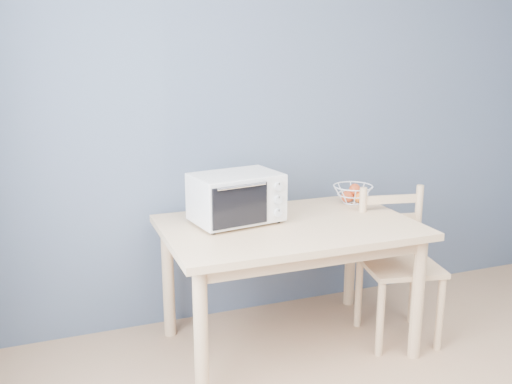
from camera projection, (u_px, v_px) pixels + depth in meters
name	position (u px, v px, depth m)	size (l,w,h in m)	color
dining_table	(289.00, 241.00, 3.21)	(1.40, 0.90, 0.75)	#E1BB87
toaster_oven	(233.00, 198.00, 3.16)	(0.52, 0.42, 0.28)	silver
fruit_basket	(353.00, 193.00, 3.59)	(0.33, 0.33, 0.13)	white
dining_chair	(397.00, 266.00, 3.39)	(0.49, 0.49, 0.90)	#E1BB87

